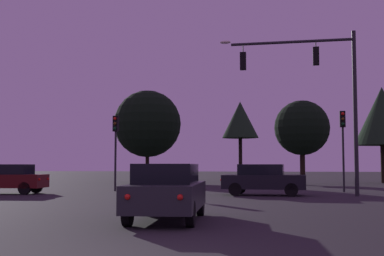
% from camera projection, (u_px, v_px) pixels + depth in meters
% --- Properties ---
extents(ground_plane, '(168.00, 168.00, 0.00)m').
position_uv_depth(ground_plane, '(233.00, 189.00, 31.86)').
color(ground_plane, '#262326').
rests_on(ground_plane, ground).
extents(traffic_signal_mast_arm, '(6.66, 0.56, 8.00)m').
position_uv_depth(traffic_signal_mast_arm, '(317.00, 82.00, 25.16)').
color(traffic_signal_mast_arm, '#232326').
rests_on(traffic_signal_mast_arm, ground).
extents(traffic_light_corner_left, '(0.31, 0.35, 4.48)m').
position_uv_depth(traffic_light_corner_left, '(343.00, 135.00, 28.40)').
color(traffic_light_corner_left, '#232326').
rests_on(traffic_light_corner_left, ground).
extents(traffic_light_corner_right, '(0.32, 0.36, 4.31)m').
position_uv_depth(traffic_light_corner_right, '(116.00, 138.00, 29.46)').
color(traffic_light_corner_right, '#232326').
rests_on(traffic_light_corner_right, ground).
extents(car_nearside_lane, '(1.99, 4.49, 1.52)m').
position_uv_depth(car_nearside_lane, '(167.00, 191.00, 13.79)').
color(car_nearside_lane, '#232328').
rests_on(car_nearside_lane, ground).
extents(car_crossing_left, '(4.12, 1.97, 1.52)m').
position_uv_depth(car_crossing_left, '(7.00, 178.00, 26.59)').
color(car_crossing_left, '#4C0F0F').
rests_on(car_crossing_left, ground).
extents(car_crossing_right, '(4.19, 2.12, 1.52)m').
position_uv_depth(car_crossing_right, '(263.00, 179.00, 25.26)').
color(car_crossing_right, black).
rests_on(car_crossing_right, ground).
extents(car_far_lane, '(3.66, 4.25, 1.52)m').
position_uv_depth(car_far_lane, '(170.00, 174.00, 39.11)').
color(car_far_lane, '#0F1947').
rests_on(car_far_lane, ground).
extents(tree_left_far, '(5.89, 5.89, 8.05)m').
position_uv_depth(tree_left_far, '(148.00, 124.00, 45.22)').
color(tree_left_far, black).
rests_on(tree_left_far, ground).
extents(tree_center_horizon, '(4.66, 4.66, 7.95)m').
position_uv_depth(tree_center_horizon, '(382.00, 116.00, 42.49)').
color(tree_center_horizon, black).
rests_on(tree_center_horizon, ground).
extents(tree_right_cluster, '(3.27, 3.27, 7.18)m').
position_uv_depth(tree_right_cluster, '(240.00, 120.00, 46.07)').
color(tree_right_cluster, black).
rests_on(tree_right_cluster, ground).
extents(tree_lot_edge, '(4.06, 4.06, 6.26)m').
position_uv_depth(tree_lot_edge, '(302.00, 128.00, 37.89)').
color(tree_lot_edge, black).
rests_on(tree_lot_edge, ground).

